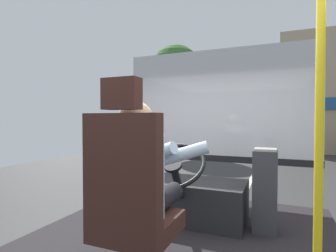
{
  "coord_description": "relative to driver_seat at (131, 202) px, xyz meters",
  "views": [
    {
      "loc": [
        0.77,
        -1.87,
        1.85
      ],
      "look_at": [
        -0.43,
        0.98,
        1.77
      ],
      "focal_mm": 28.48,
      "sensor_mm": 36.0,
      "label": 1
    }
  ],
  "objects": [
    {
      "name": "driver_seat",
      "position": [
        0.0,
        0.0,
        0.0
      ],
      "size": [
        0.48,
        0.48,
        1.27
      ],
      "color": "black",
      "rests_on": "bus_floor"
    },
    {
      "name": "steering_console",
      "position": [
        0.0,
        1.17,
        -0.3
      ],
      "size": [
        1.1,
        1.02,
        0.81
      ],
      "color": "black",
      "rests_on": "bus_floor"
    },
    {
      "name": "handrail_pole",
      "position": [
        1.02,
        0.17,
        0.61
      ],
      "size": [
        0.04,
        0.04,
        2.28
      ],
      "color": "yellow",
      "rests_on": "bus_floor"
    },
    {
      "name": "fare_box",
      "position": [
        0.72,
        1.16,
        -0.14
      ],
      "size": [
        0.21,
        0.2,
        0.77
      ],
      "color": "#333338",
      "rests_on": "bus_floor"
    },
    {
      "name": "street_tree",
      "position": [
        -4.25,
        11.78,
        3.03
      ],
      "size": [
        2.63,
        2.63,
        5.75
      ],
      "color": "#4C3828",
      "rests_on": "ground"
    },
    {
      "name": "ground",
      "position": [
        0.06,
        9.27,
        -1.37
      ],
      "size": [
        18.0,
        44.0,
        0.06
      ],
      "color": "#343434"
    },
    {
      "name": "windshield_panel",
      "position": [
        0.06,
        2.09,
        0.52
      ],
      "size": [
        2.5,
        0.08,
        1.48
      ],
      "color": "silver"
    },
    {
      "name": "bus_driver",
      "position": [
        -0.0,
        0.12,
        0.15
      ],
      "size": [
        0.8,
        0.62,
        0.74
      ],
      "color": "black",
      "rests_on": "driver_seat"
    }
  ]
}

